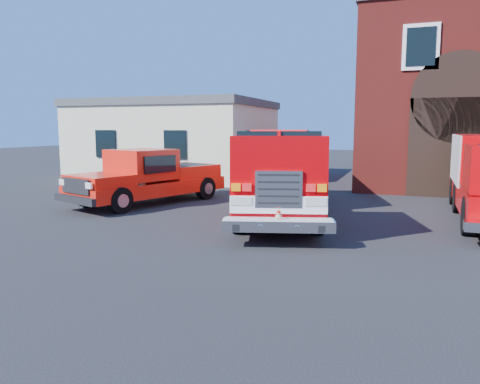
% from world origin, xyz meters
% --- Properties ---
extents(ground, '(100.00, 100.00, 0.00)m').
position_xyz_m(ground, '(0.00, 0.00, 0.00)').
color(ground, black).
rests_on(ground, ground).
extents(side_building, '(10.20, 8.20, 4.35)m').
position_xyz_m(side_building, '(-9.00, 13.00, 2.20)').
color(side_building, beige).
rests_on(side_building, ground).
extents(fire_engine, '(4.81, 9.28, 2.75)m').
position_xyz_m(fire_engine, '(-0.30, 3.23, 1.43)').
color(fire_engine, black).
rests_on(fire_engine, ground).
extents(pickup_truck, '(4.20, 6.57, 2.03)m').
position_xyz_m(pickup_truck, '(-5.39, 3.68, 0.96)').
color(pickup_truck, black).
rests_on(pickup_truck, ground).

